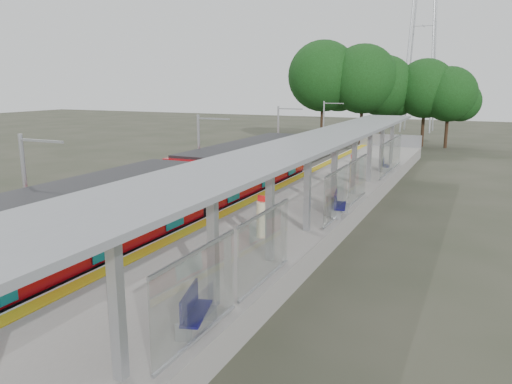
# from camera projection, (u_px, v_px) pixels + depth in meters

# --- Properties ---
(trackbed) EXTENTS (3.00, 70.00, 0.24)m
(trackbed) POSITION_uv_depth(u_px,v_px,m) (235.00, 205.00, 29.44)
(trackbed) COLOR #59544C
(trackbed) RESTS_ON ground
(platform) EXTENTS (6.00, 50.00, 1.00)m
(platform) POSITION_uv_depth(u_px,v_px,m) (308.00, 206.00, 27.52)
(platform) COLOR gray
(platform) RESTS_ON ground
(tactile_strip) EXTENTS (0.60, 50.00, 0.02)m
(tactile_strip) POSITION_uv_depth(u_px,v_px,m) (265.00, 193.00, 28.45)
(tactile_strip) COLOR gold
(tactile_strip) RESTS_ON platform
(end_fence) EXTENTS (6.00, 0.10, 1.20)m
(end_fence) POSITION_uv_depth(u_px,v_px,m) (390.00, 140.00, 49.42)
(end_fence) COLOR #9EA0A5
(end_fence) RESTS_ON platform
(train) EXTENTS (2.74, 27.60, 3.62)m
(train) POSITION_uv_depth(u_px,v_px,m) (182.00, 191.00, 24.08)
(train) COLOR black
(train) RESTS_ON ground
(canopy) EXTENTS (3.27, 38.00, 3.66)m
(canopy) POSITION_uv_depth(u_px,v_px,m) (316.00, 149.00, 22.69)
(canopy) COLOR #9EA0A5
(canopy) RESTS_ON platform
(tree_cluster) EXTENTS (20.45, 11.07, 11.96)m
(tree_cluster) POSITION_uv_depth(u_px,v_px,m) (376.00, 83.00, 56.21)
(tree_cluster) COLOR #382316
(tree_cluster) RESTS_ON ground
(catenary_masts) EXTENTS (2.08, 48.16, 5.40)m
(catenary_masts) POSITION_uv_depth(u_px,v_px,m) (200.00, 158.00, 28.66)
(catenary_masts) COLOR #9EA0A5
(catenary_masts) RESTS_ON ground
(bench_near) EXTENTS (0.92, 1.63, 1.06)m
(bench_near) POSITION_uv_depth(u_px,v_px,m) (193.00, 309.00, 12.58)
(bench_near) COLOR #121053
(bench_near) RESTS_ON platform
(bench_mid) EXTENTS (0.88, 1.75, 1.15)m
(bench_mid) POSITION_uv_depth(u_px,v_px,m) (338.00, 204.00, 23.44)
(bench_mid) COLOR #121053
(bench_mid) RESTS_ON platform
(bench_far) EXTENTS (0.63, 1.38, 0.91)m
(bench_far) POSITION_uv_depth(u_px,v_px,m) (385.00, 165.00, 35.45)
(bench_far) COLOR #121053
(bench_far) RESTS_ON platform
(info_pillar_near) EXTENTS (0.39, 0.39, 1.75)m
(info_pillar_near) POSITION_uv_depth(u_px,v_px,m) (261.00, 219.00, 20.18)
(info_pillar_near) COLOR beige
(info_pillar_near) RESTS_ON platform
(info_pillar_far) EXTENTS (0.40, 0.40, 1.77)m
(info_pillar_far) POSITION_uv_depth(u_px,v_px,m) (353.00, 171.00, 31.34)
(info_pillar_far) COLOR beige
(info_pillar_far) RESTS_ON platform
(litter_bin) EXTENTS (0.62, 0.62, 0.97)m
(litter_bin) POSITION_uv_depth(u_px,v_px,m) (331.00, 205.00, 23.60)
(litter_bin) COLOR #9EA0A5
(litter_bin) RESTS_ON platform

